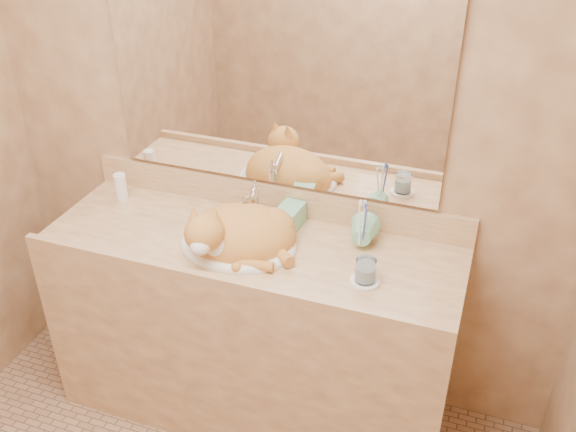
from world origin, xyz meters
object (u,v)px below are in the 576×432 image
(cat, at_px, (237,233))
(water_glass, at_px, (366,270))
(soap_dispenser, at_px, (283,212))
(toothbrush_cup, at_px, (361,240))
(vanity_counter, at_px, (253,330))
(sink_basin, at_px, (237,230))

(cat, bearing_deg, water_glass, -23.94)
(soap_dispenser, xyz_separation_m, water_glass, (0.37, -0.20, -0.04))
(soap_dispenser, bearing_deg, toothbrush_cup, 1.38)
(vanity_counter, bearing_deg, cat, -134.32)
(sink_basin, bearing_deg, cat, -75.28)
(sink_basin, distance_m, cat, 0.02)
(soap_dispenser, height_order, toothbrush_cup, soap_dispenser)
(vanity_counter, bearing_deg, sink_basin, -152.87)
(sink_basin, distance_m, soap_dispenser, 0.19)
(sink_basin, bearing_deg, vanity_counter, 27.30)
(water_glass, bearing_deg, vanity_counter, 170.07)
(water_glass, bearing_deg, soap_dispenser, 152.26)
(soap_dispenser, distance_m, water_glass, 0.42)
(sink_basin, xyz_separation_m, water_glass, (0.50, -0.06, -0.02))
(cat, bearing_deg, vanity_counter, 26.95)
(sink_basin, relative_size, cat, 1.05)
(vanity_counter, distance_m, soap_dispenser, 0.54)
(vanity_counter, distance_m, water_glass, 0.67)
(vanity_counter, xyz_separation_m, soap_dispenser, (0.09, 0.11, 0.52))
(vanity_counter, height_order, soap_dispenser, soap_dispenser)
(sink_basin, xyz_separation_m, soap_dispenser, (0.13, 0.13, 0.03))
(vanity_counter, relative_size, cat, 3.85)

